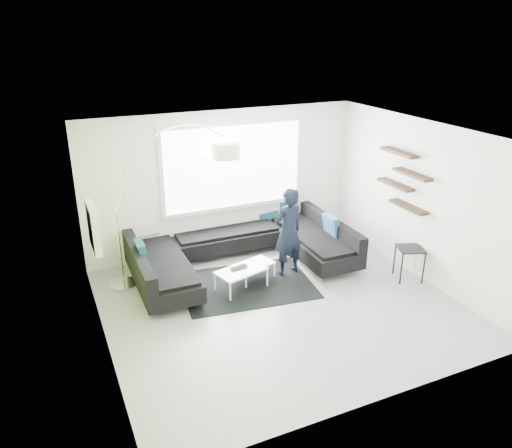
{
  "coord_description": "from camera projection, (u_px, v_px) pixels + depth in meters",
  "views": [
    {
      "loc": [
        -3.27,
        -6.31,
        4.28
      ],
      "look_at": [
        -0.02,
        0.9,
        1.1
      ],
      "focal_mm": 35.0,
      "sensor_mm": 36.0,
      "label": 1
    }
  ],
  "objects": [
    {
      "name": "sectional_sofa",
      "position": [
        240.0,
        249.0,
        9.31
      ],
      "size": [
        4.02,
        2.53,
        0.86
      ],
      "rotation": [
        0.0,
        0.0,
        -0.02
      ],
      "color": "black",
      "rests_on": "ground"
    },
    {
      "name": "room_shell",
      "position": [
        278.0,
        196.0,
        7.69
      ],
      "size": [
        5.54,
        5.04,
        2.82
      ],
      "color": "white",
      "rests_on": "ground"
    },
    {
      "name": "rug",
      "position": [
        247.0,
        285.0,
        8.78
      ],
      "size": [
        2.44,
        1.91,
        0.01
      ],
      "primitive_type": "cube",
      "rotation": [
        0.0,
        0.0,
        -0.13
      ],
      "color": "black",
      "rests_on": "ground"
    },
    {
      "name": "coffee_table",
      "position": [
        248.0,
        274.0,
        8.78
      ],
      "size": [
        1.22,
        0.9,
        0.36
      ],
      "primitive_type": "cube",
      "rotation": [
        0.0,
        0.0,
        0.26
      ],
      "color": "white",
      "rests_on": "ground"
    },
    {
      "name": "arc_lamp",
      "position": [
        116.0,
        214.0,
        8.26
      ],
      "size": [
        2.66,
        1.37,
        2.7
      ],
      "primitive_type": null,
      "rotation": [
        0.0,
        0.0,
        0.17
      ],
      "color": "silver",
      "rests_on": "ground"
    },
    {
      "name": "ground",
      "position": [
        280.0,
        305.0,
        8.18
      ],
      "size": [
        5.5,
        5.5,
        0.0
      ],
      "primitive_type": "plane",
      "color": "gray",
      "rests_on": "ground"
    },
    {
      "name": "person",
      "position": [
        288.0,
        232.0,
        8.91
      ],
      "size": [
        0.73,
        0.59,
        1.64
      ],
      "primitive_type": "imported",
      "rotation": [
        0.0,
        0.0,
        3.31
      ],
      "color": "black",
      "rests_on": "ground"
    },
    {
      "name": "side_table",
      "position": [
        409.0,
        263.0,
        8.9
      ],
      "size": [
        0.57,
        0.57,
        0.6
      ],
      "primitive_type": "cube",
      "rotation": [
        0.0,
        0.0,
        -0.37
      ],
      "color": "black",
      "rests_on": "ground"
    },
    {
      "name": "laptop",
      "position": [
        240.0,
        269.0,
        8.57
      ],
      "size": [
        0.4,
        0.33,
        0.03
      ],
      "primitive_type": "imported",
      "rotation": [
        0.0,
        0.0,
        0.19
      ],
      "color": "black",
      "rests_on": "coffee_table"
    }
  ]
}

